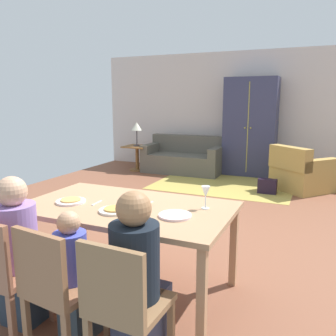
{
  "coord_description": "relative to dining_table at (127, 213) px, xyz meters",
  "views": [
    {
      "loc": [
        1.68,
        -3.86,
        1.62
      ],
      "look_at": [
        0.1,
        -0.26,
        0.85
      ],
      "focal_mm": 37.11,
      "sensor_mm": 36.0,
      "label": 1
    }
  ],
  "objects": [
    {
      "name": "ground_plane",
      "position": [
        -0.25,
        2.22,
        -0.7
      ],
      "size": [
        6.88,
        6.71,
        0.02
      ],
      "primitive_type": "cube",
      "color": "brown"
    },
    {
      "name": "back_wall",
      "position": [
        -0.25,
        5.62,
        0.66
      ],
      "size": [
        6.88,
        0.1,
        2.7
      ],
      "primitive_type": "cube",
      "color": "beige",
      "rests_on": "ground_plane"
    },
    {
      "name": "dining_table",
      "position": [
        0.0,
        0.0,
        0.0
      ],
      "size": [
        1.74,
        1.01,
        0.76
      ],
      "color": "tan",
      "rests_on": "ground_plane"
    },
    {
      "name": "plate_near_man",
      "position": [
        -0.48,
        -0.12,
        0.08
      ],
      "size": [
        0.25,
        0.25,
        0.02
      ],
      "primitive_type": "cylinder",
      "color": "white",
      "rests_on": "dining_table"
    },
    {
      "name": "pizza_near_man",
      "position": [
        -0.48,
        -0.12,
        0.09
      ],
      "size": [
        0.17,
        0.17,
        0.01
      ],
      "primitive_type": "cylinder",
      "color": "#E0A553",
      "rests_on": "plate_near_man"
    },
    {
      "name": "plate_near_child",
      "position": [
        -0.0,
        -0.18,
        0.08
      ],
      "size": [
        0.25,
        0.25,
        0.02
      ],
      "primitive_type": "cylinder",
      "color": "white",
      "rests_on": "dining_table"
    },
    {
      "name": "pizza_near_child",
      "position": [
        -0.0,
        -0.18,
        0.09
      ],
      "size": [
        0.17,
        0.17,
        0.01
      ],
      "primitive_type": "cylinder",
      "color": "gold",
      "rests_on": "plate_near_child"
    },
    {
      "name": "plate_near_woman",
      "position": [
        0.48,
        -0.1,
        0.08
      ],
      "size": [
        0.25,
        0.25,
        0.02
      ],
      "primitive_type": "cylinder",
      "color": "silver",
      "rests_on": "dining_table"
    },
    {
      "name": "wine_glass",
      "position": [
        0.63,
        0.18,
        0.2
      ],
      "size": [
        0.07,
        0.07,
        0.19
      ],
      "color": "silver",
      "rests_on": "dining_table"
    },
    {
      "name": "fork",
      "position": [
        -0.26,
        -0.05,
        0.07
      ],
      "size": [
        0.02,
        0.15,
        0.01
      ],
      "primitive_type": "cube",
      "rotation": [
        0.0,
        0.0,
        0.05
      ],
      "color": "silver",
      "rests_on": "dining_table"
    },
    {
      "name": "knife",
      "position": [
        0.16,
        0.1,
        0.07
      ],
      "size": [
        0.02,
        0.17,
        0.01
      ],
      "primitive_type": "cube",
      "rotation": [
        0.0,
        0.0,
        0.04
      ],
      "color": "silver",
      "rests_on": "dining_table"
    },
    {
      "name": "dining_chair_man",
      "position": [
        -0.48,
        -0.86,
        -0.2
      ],
      "size": [
        0.42,
        0.42,
        0.87
      ],
      "color": "#925B41",
      "rests_on": "ground_plane"
    },
    {
      "name": "person_man",
      "position": [
        -0.48,
        -0.69,
        -0.18
      ],
      "size": [
        0.3,
        0.4,
        1.11
      ],
      "color": "#2A384A",
      "rests_on": "ground_plane"
    },
    {
      "name": "dining_chair_child",
      "position": [
        -0.01,
        -0.86,
        -0.2
      ],
      "size": [
        0.47,
        0.47,
        0.87
      ],
      "color": "#8E5F3E",
      "rests_on": "ground_plane"
    },
    {
      "name": "person_child",
      "position": [
        0.0,
        -0.69,
        -0.26
      ],
      "size": [
        0.22,
        0.3,
        0.92
      ],
      "color": "#34404A",
      "rests_on": "ground_plane"
    },
    {
      "name": "dining_chair_woman",
      "position": [
        0.47,
        -0.86,
        -0.2
      ],
      "size": [
        0.44,
        0.44,
        0.87
      ],
      "color": "olive",
      "rests_on": "ground_plane"
    },
    {
      "name": "person_woman",
      "position": [
        0.48,
        -0.69,
        -0.18
      ],
      "size": [
        0.3,
        0.41,
        1.11
      ],
      "color": "#343A54",
      "rests_on": "ground_plane"
    },
    {
      "name": "area_rug",
      "position": [
        -0.23,
        4.04,
        -0.69
      ],
      "size": [
        2.6,
        1.8,
        0.01
      ],
      "primitive_type": "cube",
      "color": "#A89444",
      "rests_on": "ground_plane"
    },
    {
      "name": "couch",
      "position": [
        -1.39,
        4.9,
        -0.39
      ],
      "size": [
        1.76,
        0.86,
        0.82
      ],
      "color": "#575349",
      "rests_on": "ground_plane"
    },
    {
      "name": "armchair",
      "position": [
        1.16,
        4.2,
        -0.37
      ],
      "size": [
        1.21,
        1.21,
        0.82
      ],
      "color": "#B18A44",
      "rests_on": "ground_plane"
    },
    {
      "name": "armoire",
      "position": [
        0.03,
        5.23,
        0.36
      ],
      "size": [
        1.1,
        0.59,
        2.1
      ],
      "color": "#343554",
      "rests_on": "ground_plane"
    },
    {
      "name": "side_table",
      "position": [
        -2.46,
        4.64,
        -0.31
      ],
      "size": [
        0.56,
        0.56,
        0.58
      ],
      "color": "brown",
      "rests_on": "ground_plane"
    },
    {
      "name": "table_lamp",
      "position": [
        -2.46,
        4.64,
        0.32
      ],
      "size": [
        0.26,
        0.26,
        0.54
      ],
      "color": "#403840",
      "rests_on": "side_table"
    },
    {
      "name": "handbag",
      "position": [
        0.64,
        3.74,
        -0.56
      ],
      "size": [
        0.32,
        0.16,
        0.26
      ],
      "primitive_type": "cube",
      "color": "black",
      "rests_on": "ground_plane"
    }
  ]
}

